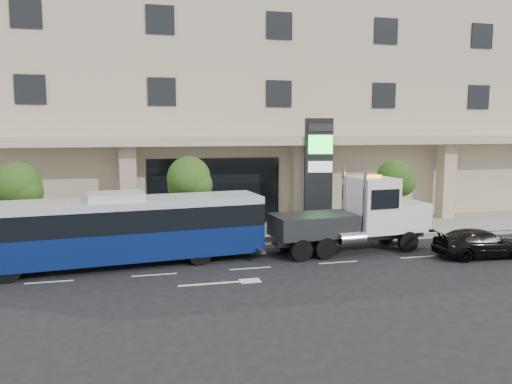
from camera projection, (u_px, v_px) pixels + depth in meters
ground at (243, 260)px, 22.61m from camera, size 120.00×120.00×0.00m
sidewalk at (224, 235)px, 27.42m from camera, size 120.00×6.00×0.15m
curb at (234, 248)px, 24.53m from camera, size 120.00×0.30×0.15m
convention_center at (197, 72)px, 36.21m from camera, size 60.00×17.60×20.00m
tree_left at (18, 189)px, 23.33m from camera, size 2.27×2.20×4.22m
tree_mid at (189, 181)px, 25.19m from camera, size 2.28×2.20×4.38m
tree_right at (395, 180)px, 27.94m from camera, size 2.10×2.00×4.04m
city_bus at (117, 229)px, 21.43m from camera, size 12.84×3.94×3.20m
tow_truck at (357, 217)px, 24.04m from camera, size 8.87×2.77×4.02m
black_sedan at (481, 243)px, 22.99m from camera, size 4.55×2.07×1.29m
signage_pylon at (318, 173)px, 28.64m from camera, size 1.66×0.92×6.34m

